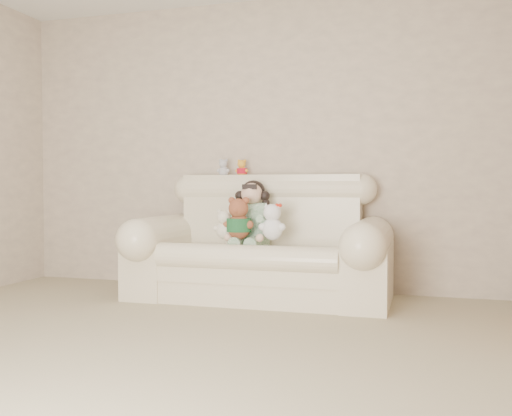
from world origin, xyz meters
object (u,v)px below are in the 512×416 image
object	(u,v)px
sofa	(259,236)
brown_teddy	(239,214)
seated_child	(252,213)
white_cat	(272,218)
cream_teddy	(224,221)

from	to	relation	value
sofa	brown_teddy	world-z (taller)	sofa
sofa	seated_child	size ratio (longest dim) A/B	3.71
seated_child	brown_teddy	xyz separation A→B (m)	(-0.05, -0.21, -0.00)
sofa	white_cat	world-z (taller)	sofa
white_cat	seated_child	bearing A→B (deg)	157.23
seated_child	white_cat	distance (m)	0.29
sofa	brown_teddy	distance (m)	0.26
sofa	cream_teddy	distance (m)	0.32
brown_teddy	white_cat	xyz separation A→B (m)	(0.27, 0.02, -0.03)
seated_child	cream_teddy	world-z (taller)	seated_child
sofa	brown_teddy	bearing A→B (deg)	-137.19
white_cat	cream_teddy	distance (m)	0.40
white_cat	cream_teddy	size ratio (longest dim) A/B	1.23
cream_teddy	white_cat	bearing A→B (deg)	4.84
white_cat	cream_teddy	world-z (taller)	white_cat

